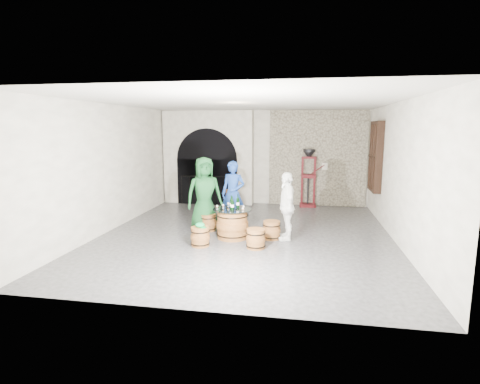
% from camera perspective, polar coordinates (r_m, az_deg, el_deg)
% --- Properties ---
extents(ground, '(8.00, 8.00, 0.00)m').
position_cam_1_polar(ground, '(9.31, 0.89, -6.50)').
color(ground, '#2A2A2C').
rests_on(ground, ground).
extents(wall_back, '(8.00, 0.00, 8.00)m').
position_cam_1_polar(wall_back, '(12.95, 3.67, 5.24)').
color(wall_back, silver).
rests_on(wall_back, ground).
extents(wall_front, '(8.00, 0.00, 8.00)m').
position_cam_1_polar(wall_front, '(5.13, -6.04, -1.55)').
color(wall_front, silver).
rests_on(wall_front, ground).
extents(wall_left, '(0.00, 8.00, 8.00)m').
position_cam_1_polar(wall_left, '(10.15, -19.04, 3.52)').
color(wall_left, silver).
rests_on(wall_left, ground).
extents(wall_right, '(0.00, 8.00, 8.00)m').
position_cam_1_polar(wall_right, '(9.14, 23.17, 2.65)').
color(wall_right, silver).
rests_on(wall_right, ground).
extents(ceiling, '(8.00, 8.00, 0.00)m').
position_cam_1_polar(ceiling, '(8.97, 0.94, 13.54)').
color(ceiling, beige).
rests_on(ceiling, wall_back).
extents(stone_facing_panel, '(3.20, 0.12, 3.18)m').
position_cam_1_polar(stone_facing_panel, '(12.82, 11.70, 5.02)').
color(stone_facing_panel, gray).
rests_on(stone_facing_panel, ground).
extents(arched_opening, '(3.10, 0.60, 3.19)m').
position_cam_1_polar(arched_opening, '(13.04, -4.82, 5.18)').
color(arched_opening, silver).
rests_on(arched_opening, ground).
extents(shuttered_window, '(0.23, 1.10, 2.00)m').
position_cam_1_polar(shuttered_window, '(11.44, 19.93, 5.11)').
color(shuttered_window, black).
rests_on(shuttered_window, wall_right).
extents(barrel_table, '(0.92, 0.92, 0.71)m').
position_cam_1_polar(barrel_table, '(8.94, -1.17, -4.85)').
color(barrel_table, brown).
rests_on(barrel_table, ground).
extents(barrel_stool_left, '(0.43, 0.43, 0.43)m').
position_cam_1_polar(barrel_stool_left, '(9.67, -4.88, -4.62)').
color(barrel_stool_left, brown).
rests_on(barrel_stool_left, ground).
extents(barrel_stool_far, '(0.43, 0.43, 0.43)m').
position_cam_1_polar(barrel_stool_far, '(9.88, -1.07, -4.28)').
color(barrel_stool_far, brown).
rests_on(barrel_stool_far, ground).
extents(barrel_stool_right, '(0.43, 0.43, 0.43)m').
position_cam_1_polar(barrel_stool_right, '(8.94, 4.84, -5.81)').
color(barrel_stool_right, brown).
rests_on(barrel_stool_right, ground).
extents(barrel_stool_near_right, '(0.43, 0.43, 0.43)m').
position_cam_1_polar(barrel_stool_near_right, '(8.24, 2.41, -7.13)').
color(barrel_stool_near_right, brown).
rests_on(barrel_stool_near_right, ground).
extents(barrel_stool_near_left, '(0.43, 0.43, 0.43)m').
position_cam_1_polar(barrel_stool_near_left, '(8.43, -6.09, -6.78)').
color(barrel_stool_near_left, brown).
rests_on(barrel_stool_near_left, ground).
extents(green_cap, '(0.25, 0.21, 0.11)m').
position_cam_1_polar(green_cap, '(8.36, -6.10, -5.05)').
color(green_cap, '#0C873C').
rests_on(green_cap, barrel_stool_near_left).
extents(person_green, '(1.10, 0.98, 1.89)m').
position_cam_1_polar(person_green, '(9.62, -5.44, -0.26)').
color(person_green, '#13461F').
rests_on(person_green, ground).
extents(person_blue, '(0.68, 0.49, 1.75)m').
position_cam_1_polar(person_blue, '(10.00, -1.06, -0.24)').
color(person_blue, navy).
rests_on(person_blue, ground).
extents(person_white, '(0.57, 1.00, 1.61)m').
position_cam_1_polar(person_white, '(8.81, 7.13, -2.13)').
color(person_white, white).
rests_on(person_white, ground).
extents(wine_bottle_left, '(0.08, 0.08, 0.32)m').
position_cam_1_polar(wine_bottle_left, '(8.83, -1.33, -1.76)').
color(wine_bottle_left, black).
rests_on(wine_bottle_left, barrel_table).
extents(wine_bottle_center, '(0.08, 0.08, 0.32)m').
position_cam_1_polar(wine_bottle_center, '(8.70, -1.17, -1.93)').
color(wine_bottle_center, black).
rests_on(wine_bottle_center, barrel_table).
extents(wine_bottle_right, '(0.08, 0.08, 0.32)m').
position_cam_1_polar(wine_bottle_right, '(8.94, -0.34, -1.61)').
color(wine_bottle_right, black).
rests_on(wine_bottle_right, barrel_table).
extents(tasting_glass_a, '(0.05, 0.05, 0.10)m').
position_cam_1_polar(tasting_glass_a, '(8.82, -3.50, -2.34)').
color(tasting_glass_a, '#C86526').
rests_on(tasting_glass_a, barrel_table).
extents(tasting_glass_b, '(0.05, 0.05, 0.10)m').
position_cam_1_polar(tasting_glass_b, '(8.78, 0.55, -2.37)').
color(tasting_glass_b, '#C86526').
rests_on(tasting_glass_b, barrel_table).
extents(tasting_glass_c, '(0.05, 0.05, 0.10)m').
position_cam_1_polar(tasting_glass_c, '(9.13, -1.79, -1.91)').
color(tasting_glass_c, '#C86526').
rests_on(tasting_glass_c, barrel_table).
extents(tasting_glass_d, '(0.05, 0.05, 0.10)m').
position_cam_1_polar(tasting_glass_d, '(9.00, -0.27, -2.06)').
color(tasting_glass_d, '#C86526').
rests_on(tasting_glass_d, barrel_table).
extents(tasting_glass_e, '(0.05, 0.05, 0.10)m').
position_cam_1_polar(tasting_glass_e, '(8.55, 0.45, -2.69)').
color(tasting_glass_e, '#C86526').
rests_on(tasting_glass_e, barrel_table).
extents(tasting_glass_f, '(0.05, 0.05, 0.10)m').
position_cam_1_polar(tasting_glass_f, '(8.94, -2.58, -2.16)').
color(tasting_glass_f, '#C86526').
rests_on(tasting_glass_f, barrel_table).
extents(side_barrel, '(0.46, 0.46, 0.61)m').
position_cam_1_polar(side_barrel, '(12.29, -1.25, -1.08)').
color(side_barrel, brown).
rests_on(side_barrel, ground).
extents(corking_press, '(0.80, 0.45, 1.92)m').
position_cam_1_polar(corking_press, '(12.63, 10.39, 2.79)').
color(corking_press, '#4D0C11').
rests_on(corking_press, ground).
extents(control_box, '(0.18, 0.10, 0.22)m').
position_cam_1_polar(control_box, '(12.78, 12.79, 3.84)').
color(control_box, silver).
rests_on(control_box, wall_back).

